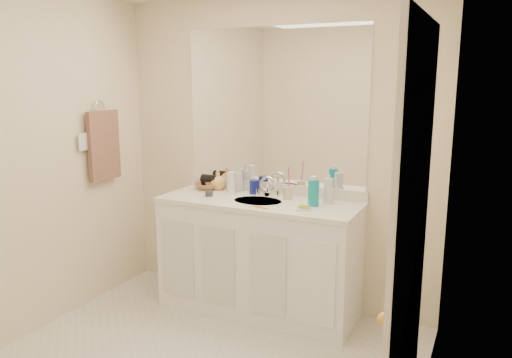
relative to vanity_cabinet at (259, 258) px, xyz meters
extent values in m
cube|color=#F7E6C1|center=(0.00, 0.28, 0.77)|extent=(2.60, 0.02, 2.40)
cube|color=#F7E6C1|center=(-1.30, -1.02, 0.77)|extent=(0.02, 2.60, 2.40)
cube|color=#F7E6C1|center=(1.30, -1.02, 0.77)|extent=(0.02, 2.60, 2.40)
cube|color=white|center=(0.00, 0.00, 0.00)|extent=(1.50, 0.55, 0.85)
cube|color=white|center=(0.00, 0.00, 0.44)|extent=(1.52, 0.57, 0.03)
cube|color=silver|center=(0.00, 0.26, 0.50)|extent=(1.52, 0.03, 0.08)
cylinder|color=beige|center=(0.00, -0.02, 0.44)|extent=(0.37, 0.37, 0.02)
cylinder|color=silver|center=(0.00, 0.16, 0.51)|extent=(0.02, 0.02, 0.11)
cube|color=white|center=(0.00, 0.27, 1.14)|extent=(1.48, 0.01, 1.20)
cylinder|color=navy|center=(-0.12, 0.18, 0.51)|extent=(0.09, 0.09, 0.11)
cylinder|color=beige|center=(0.18, 0.12, 0.50)|extent=(0.07, 0.07, 0.09)
cylinder|color=#E33B99|center=(0.19, 0.12, 0.60)|extent=(0.02, 0.04, 0.20)
cylinder|color=#0D93A1|center=(0.42, 0.02, 0.55)|extent=(0.10, 0.10, 0.19)
cylinder|color=silver|center=(0.50, 0.13, 0.55)|extent=(0.08, 0.08, 0.18)
cube|color=silver|center=(0.40, -0.12, 0.46)|extent=(0.13, 0.11, 0.01)
cube|color=#A2D734|center=(0.40, -0.12, 0.48)|extent=(0.08, 0.06, 0.02)
cube|color=orange|center=(0.11, -0.20, 0.46)|extent=(0.11, 0.05, 0.00)
cylinder|color=#2E2E34|center=(-0.40, -0.05, 0.48)|extent=(0.07, 0.07, 0.04)
cylinder|color=white|center=(-0.28, 0.09, 0.54)|extent=(0.07, 0.07, 0.18)
imported|color=silver|center=(-0.28, 0.20, 0.56)|extent=(0.09, 0.09, 0.21)
imported|color=beige|center=(-0.33, 0.20, 0.54)|extent=(0.07, 0.08, 0.16)
imported|color=#F1B45D|center=(-0.46, 0.18, 0.53)|extent=(0.15, 0.15, 0.16)
imported|color=#8E5C39|center=(-0.55, 0.16, 0.48)|extent=(0.26, 0.26, 0.05)
cylinder|color=black|center=(-0.53, 0.16, 0.54)|extent=(0.13, 0.07, 0.06)
torus|color=silver|center=(-1.27, -0.25, 1.12)|extent=(0.01, 0.11, 0.11)
cube|color=brown|center=(-1.25, -0.25, 0.82)|extent=(0.04, 0.32, 0.55)
cube|color=silver|center=(-1.27, -0.45, 0.88)|extent=(0.01, 0.08, 0.13)
cube|color=silver|center=(1.29, -1.32, 0.57)|extent=(0.02, 0.82, 2.00)
camera|label=1|loc=(1.55, -3.28, 1.34)|focal=35.00mm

